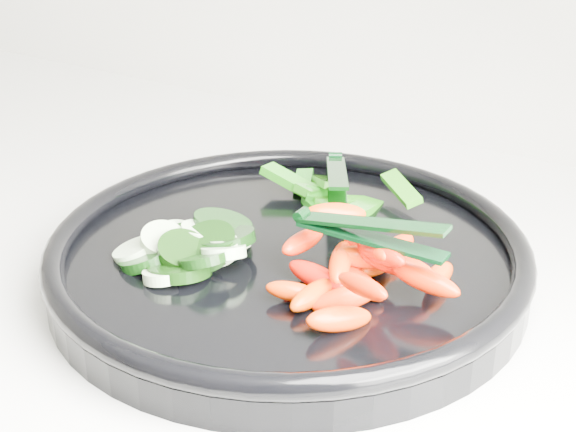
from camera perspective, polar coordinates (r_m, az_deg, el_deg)
The scene contains 6 objects.
veggie_tray at distance 0.63m, azimuth -0.00°, elevation -2.85°, with size 0.47×0.47×0.04m.
cucumber_pile at distance 0.62m, azimuth -6.80°, elevation -2.10°, with size 0.12×0.13×0.04m.
carrot_pile at distance 0.57m, azimuth 5.19°, elevation -3.69°, with size 0.14×0.16×0.05m.
pepper_pile at distance 0.71m, azimuth 3.09°, elevation 1.70°, with size 0.14×0.10×0.04m.
tong_carrot at distance 0.55m, azimuth 5.56°, elevation -1.00°, with size 0.11×0.02×0.02m.
tong_pepper at distance 0.70m, azimuth 3.48°, elevation 2.79°, with size 0.07×0.10×0.02m.
Camera 1 is at (0.84, 1.18, 1.25)m, focal length 50.00 mm.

